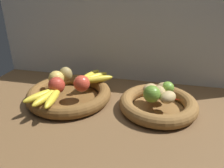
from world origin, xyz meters
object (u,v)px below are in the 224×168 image
Objects in this scene: lime_far at (168,88)px; potato_oblong at (150,89)px; fruit_bowl_right at (158,104)px; pear_brown at (66,74)px; potato_back at (165,88)px; chili_pepper at (165,98)px; apple_red_front at (57,85)px; banana_bunch_back at (92,78)px; apple_red_right at (82,83)px; fruit_bowl_left at (70,94)px; banana_bunch_front at (48,96)px; potato_large at (159,92)px; apple_golden_left at (56,78)px; lime_near at (152,94)px; potato_small at (168,97)px.

potato_oblong is at bearing -170.75° from lime_far.
pear_brown reaches higher than fruit_bowl_right.
potato_back is 0.57× the size of chili_pepper.
potato_back is (44.50, 10.17, -1.17)cm from apple_red_front.
pear_brown reaches higher than banana_bunch_back.
apple_red_right is 0.40× the size of banana_bunch_back.
fruit_bowl_left is 5.32× the size of apple_red_front.
banana_bunch_front is 44.79cm from potato_large.
banana_bunch_back is 2.48× the size of potato_back.
fruit_bowl_right is 4.53× the size of apple_red_right.
banana_bunch_back is at bearing 170.46° from lime_far.
potato_oblong is (38.45, 8.45, -1.42)cm from apple_red_front.
banana_bunch_front is at bearing -160.69° from lime_far.
potato_back is (6.05, 1.73, 0.26)cm from potato_oblong.
apple_golden_left is (-13.13, 2.66, -0.04)cm from apple_red_right.
potato_oblong is at bearing -164.05° from potato_back.
lime_near reaches higher than potato_large.
fruit_bowl_right is at bearing -17.64° from banana_bunch_back.
lime_near is at bearing -123.69° from fruit_bowl_right.
pear_brown is 39.75cm from potato_oblong.
lime_far is (6.05, 8.37, -0.64)cm from lime_near.
chili_pepper is (6.30, -5.36, -0.94)cm from potato_oblong.
potato_small is 1.07× the size of potato_back.
banana_bunch_back is 28.57cm from potato_oblong.
banana_bunch_front is (-43.12, -12.06, 4.58)cm from fruit_bowl_right.
potato_oblong is (39.58, -3.38, -1.52)cm from pear_brown.
potato_back is at bearing 65.56° from potato_large.
fruit_bowl_right is at bearing -1.52° from apple_golden_left.
pear_brown is at bearing 95.46° from apple_red_front.
pear_brown reaches higher than potato_large.
apple_red_front reaches higher than fruit_bowl_left.
fruit_bowl_right is 33.31cm from apple_red_right.
apple_red_front is 46.60cm from lime_far.
pear_brown is 1.01× the size of potato_oblong.
potato_small is at bearing -4.62° from fruit_bowl_left.
fruit_bowl_left is 9.40cm from apple_red_right.
potato_large is 0.58× the size of chili_pepper.
potato_back is at bearing 4.22° from apple_golden_left.
potato_oblong is 6.29cm from potato_back.
potato_small is at bearing -5.42° from apple_golden_left.
fruit_bowl_right is at bearing -37.87° from potato_oblong.
apple_golden_left is at bearing -177.52° from potato_oblong.
fruit_bowl_left is 4.95× the size of potato_small.
potato_small is at bearing 6.67° from lime_near.
banana_bunch_back is (10.76, 15.46, -1.93)cm from apple_red_front.
chili_pepper is (5.20, 1.85, -2.20)cm from lime_near.
pear_brown is 46.77cm from chili_pepper.
pear_brown is 1.33× the size of lime_far.
potato_large is at bearing -17.64° from banana_bunch_back.
potato_large is 5.30cm from lime_far.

